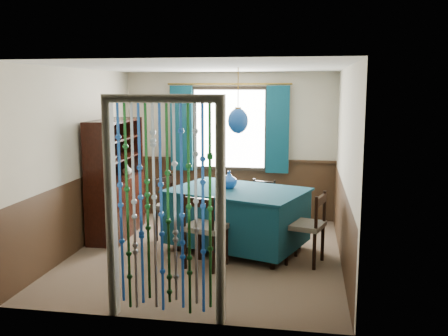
% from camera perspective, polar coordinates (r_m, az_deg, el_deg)
% --- Properties ---
extents(floor, '(4.00, 4.00, 0.00)m').
position_cam_1_polar(floor, '(6.90, -2.00, -9.76)').
color(floor, brown).
rests_on(floor, ground).
extents(ceiling, '(4.00, 4.00, 0.00)m').
position_cam_1_polar(ceiling, '(6.53, -2.13, 11.46)').
color(ceiling, silver).
rests_on(ceiling, ground).
extents(wall_back, '(3.60, 0.00, 3.60)m').
position_cam_1_polar(wall_back, '(8.55, 0.66, 2.53)').
color(wall_back, '#BDB39B').
rests_on(wall_back, ground).
extents(wall_front, '(3.60, 0.00, 3.60)m').
position_cam_1_polar(wall_front, '(4.69, -7.04, -3.05)').
color(wall_front, '#BDB39B').
rests_on(wall_front, ground).
extents(wall_left, '(0.00, 4.00, 4.00)m').
position_cam_1_polar(wall_left, '(7.19, -16.26, 0.89)').
color(wall_left, '#BDB39B').
rests_on(wall_left, ground).
extents(wall_right, '(0.00, 4.00, 4.00)m').
position_cam_1_polar(wall_right, '(6.49, 13.71, 0.14)').
color(wall_right, '#BDB39B').
rests_on(wall_right, ground).
extents(wainscot_back, '(3.60, 0.00, 3.60)m').
position_cam_1_polar(wainscot_back, '(8.66, 0.64, -2.42)').
color(wainscot_back, '#3A2516').
rests_on(wainscot_back, ground).
extents(wainscot_front, '(3.60, 0.00, 3.60)m').
position_cam_1_polar(wainscot_front, '(4.92, -6.81, -11.58)').
color(wainscot_front, '#3A2516').
rests_on(wainscot_front, ground).
extents(wainscot_left, '(0.00, 4.00, 4.00)m').
position_cam_1_polar(wainscot_left, '(7.32, -15.89, -4.93)').
color(wainscot_left, '#3A2516').
rests_on(wainscot_left, ground).
extents(wainscot_right, '(0.00, 4.00, 4.00)m').
position_cam_1_polar(wainscot_right, '(6.64, 13.33, -6.26)').
color(wainscot_right, '#3A2516').
rests_on(wainscot_right, ground).
extents(window, '(1.32, 0.12, 1.42)m').
position_cam_1_polar(window, '(8.48, 0.61, 4.51)').
color(window, black).
rests_on(window, wall_back).
extents(doorway, '(1.16, 0.12, 2.18)m').
position_cam_1_polar(doorway, '(4.80, -6.78, -5.24)').
color(doorway, silver).
rests_on(doorway, ground).
extents(dining_table, '(2.09, 1.75, 0.86)m').
position_cam_1_polar(dining_table, '(6.93, 1.56, -5.45)').
color(dining_table, '#0D3647').
rests_on(dining_table, floor).
extents(chair_near, '(0.58, 0.57, 0.96)m').
position_cam_1_polar(chair_near, '(6.26, -2.23, -6.89)').
color(chair_near, black).
rests_on(chair_near, floor).
extents(chair_far, '(0.50, 0.49, 0.84)m').
position_cam_1_polar(chair_far, '(7.65, 4.23, -4.38)').
color(chair_far, black).
rests_on(chair_far, floor).
extents(chair_left, '(0.59, 0.61, 0.95)m').
position_cam_1_polar(chair_left, '(7.44, -5.93, -4.37)').
color(chair_left, black).
rests_on(chair_left, floor).
extents(chair_right, '(0.55, 0.57, 0.93)m').
position_cam_1_polar(chair_right, '(6.49, 9.55, -6.56)').
color(chair_right, black).
rests_on(chair_right, floor).
extents(sideboard, '(0.51, 1.37, 1.77)m').
position_cam_1_polar(sideboard, '(7.78, -12.27, -3.11)').
color(sideboard, black).
rests_on(sideboard, floor).
extents(pendant_lamp, '(0.27, 0.27, 0.87)m').
position_cam_1_polar(pendant_lamp, '(6.72, 1.60, 5.42)').
color(pendant_lamp, olive).
rests_on(pendant_lamp, ceiling).
extents(vase_table, '(0.25, 0.25, 0.22)m').
position_cam_1_polar(vase_table, '(6.91, 0.56, -1.42)').
color(vase_table, '#17499F').
rests_on(vase_table, dining_table).
extents(bowl_shelf, '(0.22, 0.22, 0.05)m').
position_cam_1_polar(bowl_shelf, '(7.42, -12.74, 1.15)').
color(bowl_shelf, beige).
rests_on(bowl_shelf, sideboard).
extents(vase_sideboard, '(0.19, 0.19, 0.17)m').
position_cam_1_polar(vase_sideboard, '(8.02, -11.01, -0.10)').
color(vase_sideboard, beige).
rests_on(vase_sideboard, sideboard).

